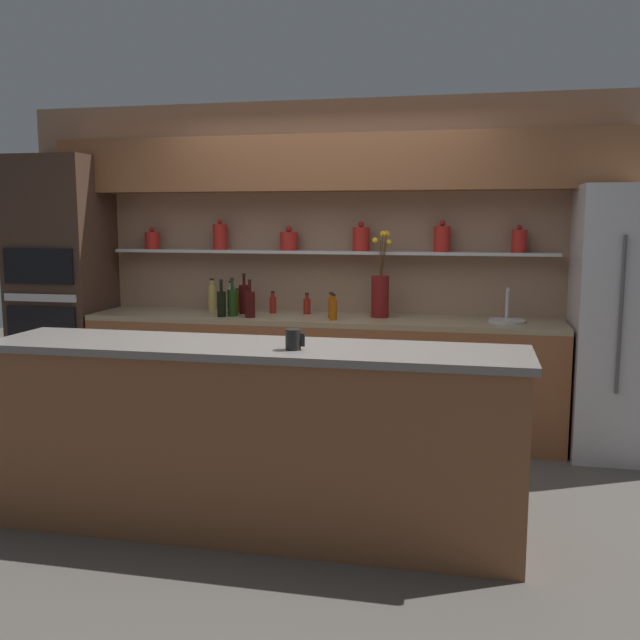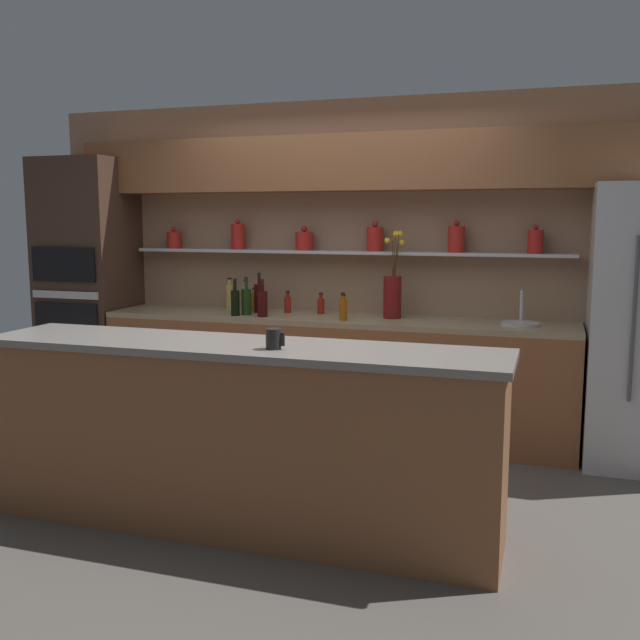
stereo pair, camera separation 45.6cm
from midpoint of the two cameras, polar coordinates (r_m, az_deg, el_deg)
The scene contains 20 objects.
ground_plane at distance 4.56m, azimuth -0.37°, elevation -13.38°, with size 12.00×12.00×0.00m, color #4C4742.
back_wall_unit at distance 5.72m, azimuth 4.52°, elevation 6.87°, with size 5.20×0.44×2.60m.
back_counter_unit at distance 5.58m, azimuth 3.33°, elevation -4.44°, with size 3.65×0.62×0.92m.
island_counter at distance 3.88m, azimuth -3.16°, elevation -9.31°, with size 2.85×0.61×1.02m.
oven_tower at distance 6.40m, azimuth -16.11°, elevation 2.55°, with size 0.72×0.64×2.17m.
flower_vase at distance 5.45m, azimuth 8.23°, elevation 2.17°, with size 0.15×0.16×0.66m.
sink_fixture at distance 5.32m, azimuth 18.13°, elevation -0.12°, with size 0.27×0.27×0.25m.
bottle_sauce_0 at distance 5.83m, azimuth -2.72°, elevation 1.50°, with size 0.05×0.05×0.19m.
bottle_sauce_1 at distance 5.73m, azimuth -0.33°, elevation 1.31°, with size 0.05×0.05×0.18m.
bottle_sauce_2 at distance 5.41m, azimuth 4.23°, elevation 1.02°, with size 0.05×0.05×0.20m.
bottle_wine_3 at distance 5.49m, azimuth -2.27°, elevation 1.35°, with size 0.08×0.08×0.29m.
bottle_wine_4 at distance 5.60m, azimuth -3.60°, elevation 1.51°, with size 0.08×0.08×0.30m.
bottle_spirit_5 at distance 5.94m, azimuth -5.07°, elevation 1.89°, with size 0.07×0.07×0.27m.
bottle_sauce_6 at distance 5.65m, azimuth 2.38°, elevation 1.17°, with size 0.06×0.06×0.17m.
bottle_sauce_7 at distance 5.29m, azimuth 4.35°, elevation 0.84°, with size 0.05×0.05×0.20m.
bottle_wine_8 at distance 5.72m, azimuth -2.61°, elevation 1.77°, with size 0.08×0.08×0.32m.
bottle_sauce_9 at distance 5.88m, azimuth -3.08°, elevation 1.55°, with size 0.05×0.05×0.19m.
bottle_spirit_10 at distance 5.69m, azimuth -3.67°, elevation 1.67°, with size 0.06×0.06×0.27m.
bottle_wine_11 at distance 5.56m, azimuth -4.48°, elevation 1.43°, with size 0.07×0.07×0.29m.
coffee_mug at distance 3.58m, azimuth -0.09°, elevation -1.55°, with size 0.10×0.08×0.10m.
Camera 2 is at (1.57, -3.97, 1.67)m, focal length 40.00 mm.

